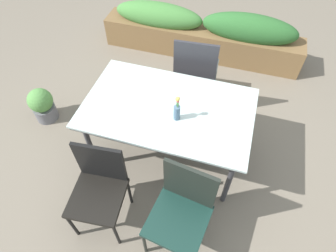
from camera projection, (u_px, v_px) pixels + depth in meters
ground_plane at (170, 150)px, 3.22m from camera, size 12.00×12.00×0.00m
dining_table at (168, 111)px, 2.67m from camera, size 1.57×0.96×0.75m
chair_far_side at (196, 69)px, 3.23m from camera, size 0.52×0.52×1.01m
chair_near_right at (182, 208)px, 2.24m from camera, size 0.51×0.51×0.92m
chair_near_left at (99, 186)px, 2.39m from camera, size 0.48×0.48×0.89m
flower_vase at (177, 110)px, 2.45m from camera, size 0.06×0.06×0.27m
planter_box at (202, 33)px, 4.06m from camera, size 2.85×0.41×0.73m
potted_plant at (42, 105)px, 3.35m from camera, size 0.29×0.29×0.44m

